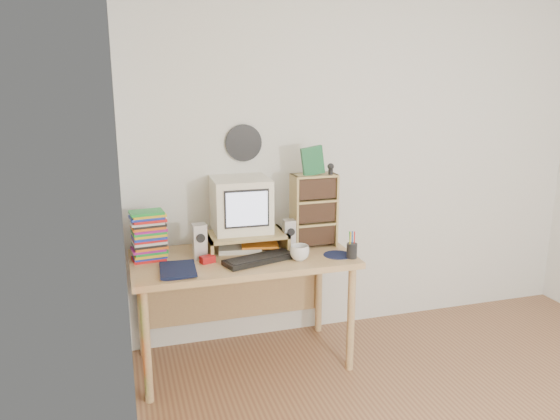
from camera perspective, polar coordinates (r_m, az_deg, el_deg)
back_wall at (r=4.07m, az=9.06°, el=4.91°), size 3.50×0.00×3.50m
left_wall at (r=1.97m, az=-15.76°, el=-5.21°), size 0.00×3.50×3.50m
curtain at (r=2.46m, az=-14.95°, el=-3.78°), size 0.00×2.20×2.20m
wall_disc at (r=3.72m, az=-3.83°, el=7.00°), size 0.25×0.02×0.25m
desk at (r=3.62m, az=-4.14°, el=-6.51°), size 1.40×0.70×0.75m
monitor_riser at (r=3.59m, az=-3.55°, el=-2.82°), size 0.52×0.30×0.12m
crt_monitor at (r=3.58m, az=-3.99°, el=0.47°), size 0.38×0.38×0.35m
speaker_left at (r=3.47m, az=-8.39°, el=-3.25°), size 0.09×0.09×0.22m
speaker_right at (r=3.61m, az=0.97°, el=-2.58°), size 0.08×0.08×0.20m
keyboard at (r=3.40m, az=-2.19°, el=-5.17°), size 0.48×0.27×0.03m
dvd_stack at (r=3.49m, az=-13.55°, el=-2.86°), size 0.21×0.16×0.28m
cd_rack at (r=3.66m, az=3.55°, el=-0.02°), size 0.30×0.16×0.49m
mug at (r=3.42m, az=2.06°, el=-4.49°), size 0.14×0.14×0.10m
diary at (r=3.28m, az=-12.47°, el=-6.04°), size 0.27×0.21×0.05m
mousepad at (r=3.54m, az=6.03°, el=-4.69°), size 0.19×0.19×0.00m
pen_cup at (r=3.48m, az=7.52°, el=-3.94°), size 0.08×0.08×0.13m
papers at (r=3.63m, az=-3.45°, el=-3.85°), size 0.31×0.25×0.04m
red_box at (r=3.41m, az=-7.59°, el=-5.14°), size 0.10×0.08×0.04m
game_box at (r=3.57m, az=3.43°, el=5.15°), size 0.15×0.04×0.19m
webcam at (r=3.60m, az=5.31°, el=4.31°), size 0.05×0.05×0.08m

